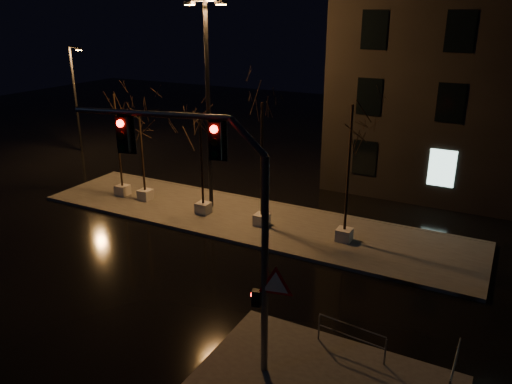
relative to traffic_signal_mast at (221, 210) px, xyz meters
The scene contains 12 objects.
ground 7.65m from the traffic_signal_mast, 141.21° to the left, with size 90.00×90.00×0.00m, color black.
median 11.75m from the traffic_signal_mast, 115.35° to the left, with size 22.00×5.00×0.15m, color #484540.
tree_0 15.34m from the traffic_signal_mast, 142.53° to the left, with size 1.80×1.80×5.68m.
tree_1 14.18m from the traffic_signal_mast, 138.62° to the left, with size 1.80×1.80×4.77m.
tree_2 11.46m from the traffic_signal_mast, 126.49° to the left, with size 1.80×1.80×4.94m.
tree_3 9.87m from the traffic_signal_mast, 110.99° to the left, with size 1.80×1.80×5.97m.
tree_4 9.42m from the traffic_signal_mast, 87.30° to the left, with size 1.80×1.80×6.17m.
traffic_signal_mast is the anchor object (origin of this frame).
streetlight_main 12.39m from the traffic_signal_mast, 124.35° to the left, with size 2.50×0.75×10.03m.
streetlight_far 26.46m from the traffic_signal_mast, 144.39° to the left, with size 1.45×0.46×7.41m.
guard_rail_a 5.56m from the traffic_signal_mast, 35.34° to the left, with size 2.14×0.27×0.93m.
guard_rail_b 7.50m from the traffic_signal_mast, 19.28° to the left, with size 0.07×1.93×0.91m.
Camera 1 is at (10.89, -13.74, 9.68)m, focal length 35.00 mm.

